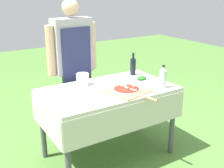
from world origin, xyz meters
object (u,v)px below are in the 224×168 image
at_px(prep_table, 108,98).
at_px(herb_container, 141,78).
at_px(person_cook, 73,59).
at_px(oil_bottle, 133,66).
at_px(water_bottle, 163,77).
at_px(mixing_tub, 83,79).
at_px(pizza_on_peel, 127,90).

relative_size(prep_table, herb_container, 7.45).
xyz_separation_m(prep_table, herb_container, (0.46, 0.05, 0.12)).
relative_size(prep_table, person_cook, 0.83).
distance_m(oil_bottle, water_bottle, 0.52).
bearing_deg(herb_container, prep_table, -174.08).
distance_m(person_cook, mixing_tub, 0.38).
distance_m(water_bottle, herb_container, 0.33).
height_order(pizza_on_peel, water_bottle, water_bottle).
bearing_deg(oil_bottle, person_cook, 150.75).
bearing_deg(pizza_on_peel, person_cook, 94.50).
bearing_deg(mixing_tub, pizza_on_peel, -54.46).
bearing_deg(prep_table, water_bottle, -29.64).
height_order(prep_table, pizza_on_peel, pizza_on_peel).
xyz_separation_m(pizza_on_peel, water_bottle, (0.36, -0.10, 0.10)).
bearing_deg(oil_bottle, water_bottle, -91.02).
height_order(oil_bottle, mixing_tub, oil_bottle).
distance_m(prep_table, pizza_on_peel, 0.24).
bearing_deg(mixing_tub, person_cook, 80.95).
bearing_deg(mixing_tub, prep_table, -53.95).
bearing_deg(herb_container, pizza_on_peel, -147.58).
height_order(pizza_on_peel, herb_container, pizza_on_peel).
relative_size(oil_bottle, herb_container, 1.44).
height_order(herb_container, mixing_tub, mixing_tub).
bearing_deg(herb_container, oil_bottle, 81.53).
xyz_separation_m(person_cook, oil_bottle, (0.60, -0.34, -0.09)).
bearing_deg(oil_bottle, prep_table, -152.89).
bearing_deg(water_bottle, prep_table, 150.36).
distance_m(herb_container, mixing_tub, 0.65).
relative_size(person_cook, water_bottle, 6.80).
distance_m(person_cook, pizza_on_peel, 0.81).
xyz_separation_m(oil_bottle, mixing_tub, (-0.66, -0.02, -0.04)).
xyz_separation_m(prep_table, oil_bottle, (0.49, 0.25, 0.21)).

